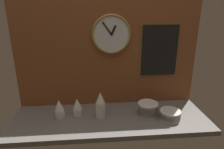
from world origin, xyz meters
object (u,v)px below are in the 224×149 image
(bowl_stack_far_right, at_px, (170,114))
(bowl_stack_right, at_px, (148,108))
(cup_stack_center_left, at_px, (77,107))
(wall_clock, at_px, (111,34))
(cup_stack_left, at_px, (59,109))
(menu_board, at_px, (159,51))
(cup_stack_center, at_px, (100,105))

(bowl_stack_far_right, bearing_deg, bowl_stack_right, 152.54)
(cup_stack_center_left, relative_size, wall_clock, 0.44)
(cup_stack_left, distance_m, menu_board, 0.99)
(bowl_stack_right, relative_size, menu_board, 0.35)
(cup_stack_left, height_order, menu_board, menu_board)
(bowl_stack_far_right, xyz_separation_m, wall_clock, (-0.45, 0.32, 0.61))
(bowl_stack_far_right, height_order, menu_board, menu_board)
(bowl_stack_far_right, distance_m, wall_clock, 0.82)
(bowl_stack_far_right, relative_size, bowl_stack_right, 1.00)
(cup_stack_center, distance_m, bowl_stack_right, 0.40)
(cup_stack_left, height_order, bowl_stack_far_right, cup_stack_left)
(cup_stack_center_left, relative_size, menu_board, 0.31)
(cup_stack_left, height_order, bowl_stack_right, cup_stack_left)
(cup_stack_left, distance_m, bowl_stack_right, 0.73)
(bowl_stack_right, distance_m, wall_clock, 0.69)
(cup_stack_center, bearing_deg, bowl_stack_right, 0.97)
(cup_stack_center, xyz_separation_m, menu_board, (0.54, 0.25, 0.39))
(bowl_stack_far_right, xyz_separation_m, menu_board, (-0.02, 0.33, 0.46))
(wall_clock, bearing_deg, bowl_stack_right, -38.98)
(bowl_stack_far_right, relative_size, wall_clock, 0.50)
(wall_clock, bearing_deg, cup_stack_left, -154.77)
(wall_clock, bearing_deg, cup_stack_center, -114.96)
(cup_stack_center_left, distance_m, cup_stack_center, 0.21)
(cup_stack_center_left, xyz_separation_m, cup_stack_center, (0.19, -0.06, 0.04))
(wall_clock, bearing_deg, menu_board, 1.18)
(bowl_stack_far_right, height_order, wall_clock, wall_clock)
(menu_board, bearing_deg, wall_clock, -178.82)
(cup_stack_center, xyz_separation_m, bowl_stack_right, (0.39, 0.01, -0.05))
(bowl_stack_right, bearing_deg, bowl_stack_far_right, -27.46)
(cup_stack_center_left, height_order, cup_stack_center, cup_stack_center)
(cup_stack_center, bearing_deg, wall_clock, 65.04)
(bowl_stack_far_right, height_order, bowl_stack_right, bowl_stack_right)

